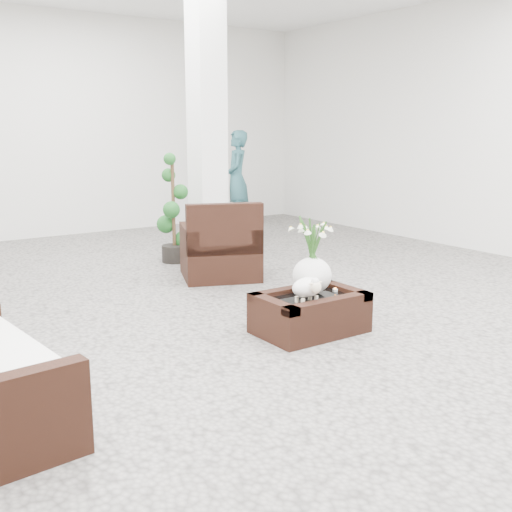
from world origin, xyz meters
TOP-DOWN VIEW (x-y plane):
  - ground at (0.00, 0.00)m, footprint 11.00×11.00m
  - column at (1.20, 2.80)m, footprint 0.40×0.40m
  - coffee_table at (0.25, -0.56)m, footprint 0.90×0.60m
  - sheep_figurine at (0.13, -0.66)m, footprint 0.28×0.23m
  - planter_narcissus at (0.35, -0.46)m, footprint 0.44×0.44m
  - tealight at (0.55, -0.54)m, footprint 0.04×0.04m
  - armchair at (0.65, 1.59)m, footprint 1.09×1.07m
  - topiary at (0.60, 2.65)m, footprint 0.37×0.37m
  - shopper at (2.88, 4.70)m, footprint 0.66×0.73m

SIDE VIEW (x-z plane):
  - ground at x=0.00m, z-range 0.00..0.00m
  - coffee_table at x=0.25m, z-range 0.00..0.31m
  - tealight at x=0.55m, z-range 0.31..0.34m
  - sheep_figurine at x=0.13m, z-range 0.31..0.52m
  - armchair at x=0.65m, z-range 0.00..0.91m
  - topiary at x=0.60m, z-range 0.00..1.38m
  - planter_narcissus at x=0.35m, z-range 0.31..1.11m
  - shopper at x=2.88m, z-range 0.00..1.67m
  - column at x=1.20m, z-range 0.00..3.50m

